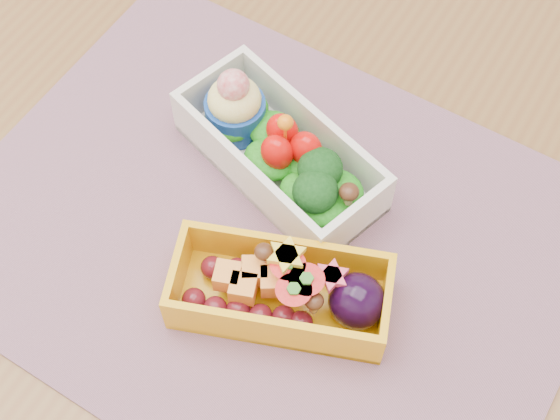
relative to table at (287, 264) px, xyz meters
The scene contains 4 objects.
table is the anchor object (origin of this frame).
placemat 0.10m from the table, 90.12° to the right, with size 0.48×0.37×0.00m, color #885E6F.
bento_white 0.13m from the table, 130.79° to the left, with size 0.19×0.13×0.07m.
bento_yellow 0.15m from the table, 61.20° to the right, with size 0.17×0.12×0.05m.
Camera 1 is at (0.16, -0.29, 1.30)m, focal length 51.43 mm.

